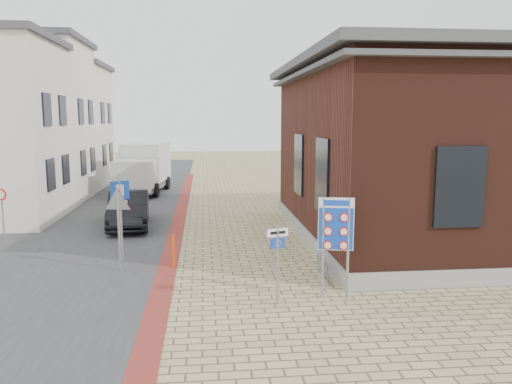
{
  "coord_description": "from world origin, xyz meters",
  "views": [
    {
      "loc": [
        -0.8,
        -11.61,
        4.61
      ],
      "look_at": [
        0.89,
        4.67,
        2.2
      ],
      "focal_mm": 35.0,
      "sensor_mm": 36.0,
      "label": 1
    }
  ],
  "objects": [
    {
      "name": "ground",
      "position": [
        0.0,
        0.0,
        0.0
      ],
      "size": [
        120.0,
        120.0,
        0.0
      ],
      "primitive_type": "plane",
      "color": "tan",
      "rests_on": "ground"
    },
    {
      "name": "bike_rack",
      "position": [
        2.65,
        2.2,
        0.26
      ],
      "size": [
        0.08,
        1.8,
        0.6
      ],
      "color": "slate",
      "rests_on": "ground"
    },
    {
      "name": "road_strip",
      "position": [
        -5.5,
        15.0,
        0.01
      ],
      "size": [
        7.0,
        60.0,
        0.02
      ],
      "primitive_type": "cube",
      "color": "#38383A",
      "rests_on": "ground"
    },
    {
      "name": "essen_sign",
      "position": [
        0.97,
        0.24,
        1.34
      ],
      "size": [
        0.55,
        0.19,
        2.07
      ],
      "rotation": [
        0.0,
        0.0,
        0.28
      ],
      "color": "gray",
      "rests_on": "ground"
    },
    {
      "name": "townhouse_mid",
      "position": [
        -10.99,
        18.0,
        4.57
      ],
      "size": [
        7.4,
        6.4,
        9.1
      ],
      "color": "silver",
      "rests_on": "ground"
    },
    {
      "name": "border_sign",
      "position": [
        2.5,
        0.5,
        1.9
      ],
      "size": [
        0.89,
        0.24,
        2.65
      ],
      "rotation": [
        0.0,
        0.0,
        -0.21
      ],
      "color": "gray",
      "rests_on": "ground"
    },
    {
      "name": "box_truck",
      "position": [
        -4.57,
        19.93,
        1.59
      ],
      "size": [
        3.05,
        6.13,
        3.08
      ],
      "rotation": [
        0.0,
        0.0,
        -0.12
      ],
      "color": "slate",
      "rests_on": "ground"
    },
    {
      "name": "sedan",
      "position": [
        -4.06,
        9.92,
        0.77
      ],
      "size": [
        2.07,
        4.8,
        1.54
      ],
      "primitive_type": "imported",
      "rotation": [
        0.0,
        0.0,
        0.1
      ],
      "color": "black",
      "rests_on": "ground"
    },
    {
      "name": "speed_sign",
      "position": [
        -8.5,
        8.0,
        1.3
      ],
      "size": [
        0.46,
        0.16,
        2.0
      ],
      "rotation": [
        0.0,
        0.0,
        -0.29
      ],
      "color": "gray",
      "rests_on": "ground"
    },
    {
      "name": "yield_sign",
      "position": [
        -3.41,
        3.5,
        1.93
      ],
      "size": [
        0.89,
        0.22,
        2.52
      ],
      "rotation": [
        0.0,
        0.0,
        -0.18
      ],
      "color": "gray",
      "rests_on": "ground"
    },
    {
      "name": "parking_sign",
      "position": [
        -3.5,
        4.5,
        1.88
      ],
      "size": [
        0.57,
        0.27,
        2.73
      ],
      "rotation": [
        0.0,
        0.0,
        0.39
      ],
      "color": "gray",
      "rests_on": "ground"
    },
    {
      "name": "bollard",
      "position": [
        -1.8,
        3.6,
        0.53
      ],
      "size": [
        0.13,
        0.13,
        1.07
      ],
      "primitive_type": "cylinder",
      "rotation": [
        0.0,
        0.0,
        -0.4
      ],
      "color": "#E3400B",
      "rests_on": "ground"
    },
    {
      "name": "townhouse_far",
      "position": [
        -10.99,
        24.0,
        4.17
      ],
      "size": [
        7.4,
        6.4,
        8.3
      ],
      "color": "silver",
      "rests_on": "ground"
    },
    {
      "name": "curb_strip",
      "position": [
        -2.0,
        10.0,
        0.01
      ],
      "size": [
        0.6,
        40.0,
        0.02
      ],
      "primitive_type": "cube",
      "color": "maroon",
      "rests_on": "ground"
    },
    {
      "name": "brick_building",
      "position": [
        8.99,
        7.0,
        3.49
      ],
      "size": [
        13.0,
        13.0,
        6.8
      ],
      "color": "gray",
      "rests_on": "ground"
    }
  ]
}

